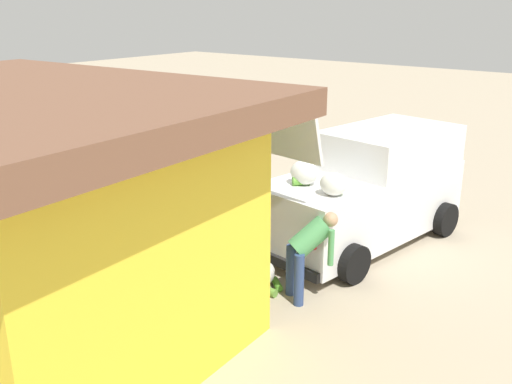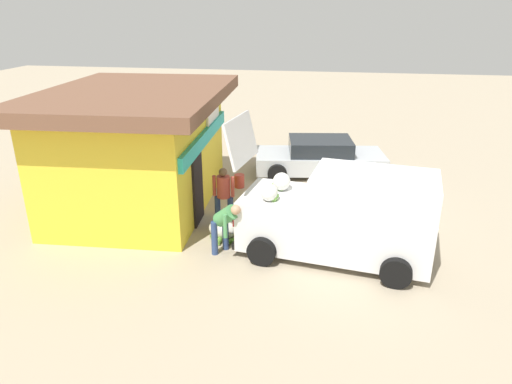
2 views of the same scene
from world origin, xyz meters
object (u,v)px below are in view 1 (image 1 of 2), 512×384
Objects in this scene: vendor_standing at (215,227)px; paint_bucket at (99,230)px; delivery_van at (368,188)px; customer_bending at (308,247)px; parked_sedan at (137,167)px; unloaded_banana_pile at (254,275)px; storefront_bar at (19,211)px.

vendor_standing reaches higher than paint_bucket.
delivery_van is 2.62m from customer_bending.
vendor_standing is 1.55m from customer_bending.
delivery_van is 11.15× the size of paint_bucket.
unloaded_banana_pile is at bearing 157.54° from parked_sedan.
parked_sedan is 10.77× the size of paint_bucket.
storefront_bar is 15.68× the size of paint_bucket.
customer_bending is at bearing -129.53° from storefront_bar.
vendor_standing reaches higher than unloaded_banana_pile.
paint_bucket is (-1.72, 2.44, -0.37)m from parked_sedan.
storefront_bar is 3.41m from paint_bucket.
vendor_standing is at bearing 153.23° from parked_sedan.
delivery_van is 5.26× the size of unloaded_banana_pile.
unloaded_banana_pile reaches higher than paint_bucket.
vendor_standing is 1.18× the size of customer_bending.
vendor_standing is (-4.51, 2.28, 0.33)m from parked_sedan.
storefront_bar reaches higher than parked_sedan.
parked_sedan is 2.85× the size of vendor_standing.
delivery_van is at bearing -110.58° from vendor_standing.
unloaded_banana_pile is at bearing -175.23° from paint_bucket.
unloaded_banana_pile is (-0.69, -0.13, -0.69)m from vendor_standing.
delivery_van is 5.09m from paint_bucket.
storefront_bar is at bearing 69.26° from vendor_standing.
customer_bending is 3.21× the size of paint_bucket.
paint_bucket is at bearing 38.79° from delivery_van.
customer_bending is at bearing -165.23° from vendor_standing.
delivery_van is 1.03× the size of parked_sedan.
paint_bucket is at bearing -53.90° from storefront_bar.
unloaded_banana_pile is (-1.68, -2.76, -1.50)m from storefront_bar.
vendor_standing is (-1.00, -2.63, -0.81)m from storefront_bar.
storefront_bar is 4.88× the size of customer_bending.
vendor_standing is 1.79× the size of unloaded_banana_pile.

